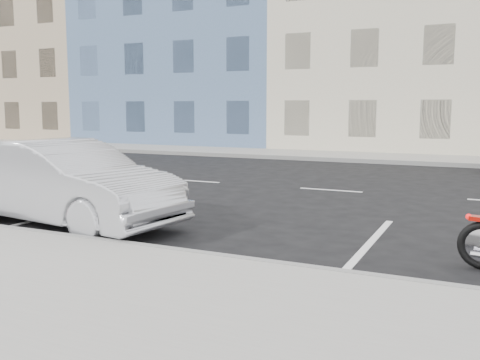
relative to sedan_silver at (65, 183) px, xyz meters
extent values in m
plane|color=black|center=(5.21, 5.92, -0.76)|extent=(120.00, 120.00, 0.00)
cube|color=gray|center=(0.21, 14.62, -0.68)|extent=(80.00, 3.40, 0.15)
cube|color=gray|center=(0.21, -1.08, -0.68)|extent=(80.00, 0.12, 0.16)
cube|color=gray|center=(0.21, 12.92, -0.68)|extent=(80.00, 0.12, 0.16)
cube|color=tan|center=(-20.79, 22.22, 5.24)|extent=(12.00, 12.00, 12.00)
cube|color=slate|center=(-8.79, 22.22, 5.74)|extent=(12.00, 12.00, 13.00)
cube|color=beige|center=(3.21, 22.22, 4.99)|extent=(12.00, 12.00, 11.50)
imported|color=#AEB0B6|center=(0.00, 0.00, 0.00)|extent=(4.77, 2.22, 1.51)
camera|label=1|loc=(6.80, -7.19, 1.33)|focal=40.00mm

